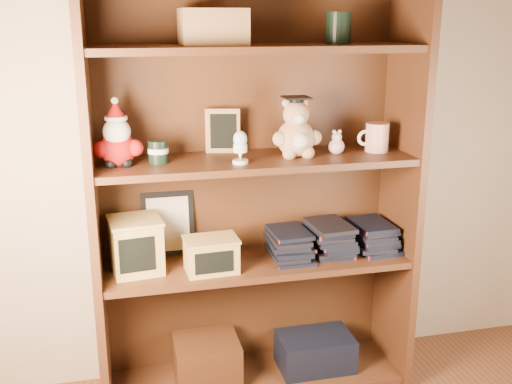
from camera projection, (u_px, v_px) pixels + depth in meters
room_envelope at (464, 36)px, 0.83m from camera, size 3.04×3.04×2.51m
bookcase at (252, 199)px, 2.27m from camera, size 1.20×0.35×1.60m
shelf_lower at (256, 263)px, 2.29m from camera, size 1.14×0.33×0.02m
shelf_upper at (256, 161)px, 2.18m from camera, size 1.14×0.33×0.02m
santa_plush at (117, 140)px, 2.04m from camera, size 0.17×0.12×0.24m
teachers_tin at (158, 151)px, 2.09m from camera, size 0.07×0.07×0.08m
chalkboard_plaque at (223, 132)px, 2.24m from camera, size 0.13×0.08×0.17m
egg_cup at (240, 146)px, 2.07m from camera, size 0.06×0.06×0.12m
grad_teddy_bear at (296, 133)px, 2.18m from camera, size 0.18×0.16×0.22m
pink_figurine at (337, 144)px, 2.24m from camera, size 0.06×0.06×0.09m
teacher_mug at (376, 137)px, 2.27m from camera, size 0.12×0.09×0.11m
certificate_frame at (168, 224)px, 2.31m from camera, size 0.20×0.05×0.25m
treats_box at (136, 245)px, 2.16m from camera, size 0.20×0.20×0.20m
pencils_box at (211, 254)px, 2.17m from camera, size 0.20×0.15×0.13m
book_stack_left at (288, 243)px, 2.30m from camera, size 0.14×0.20×0.11m
book_stack_mid at (331, 238)px, 2.34m from camera, size 0.14×0.20×0.13m
book_stack_right at (374, 236)px, 2.38m from camera, size 0.14×0.20×0.11m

